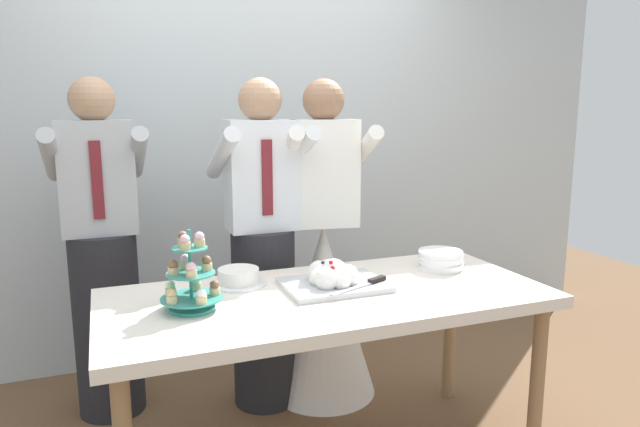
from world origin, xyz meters
name	(u,v)px	position (x,y,z in m)	size (l,w,h in m)	color
rear_wall	(243,119)	(0.00, 1.38, 1.45)	(5.20, 0.10, 2.90)	silver
dessert_table	(328,310)	(0.00, 0.00, 0.70)	(1.80, 0.80, 0.78)	silver
cupcake_stand	(191,279)	(-0.55, 0.00, 0.89)	(0.23, 0.23, 0.31)	teal
main_cake_tray	(333,278)	(0.04, 0.05, 0.82)	(0.43, 0.32, 0.13)	silver
plate_stack	(440,260)	(0.62, 0.13, 0.82)	(0.21, 0.21, 0.09)	white
round_cake	(239,277)	(-0.31, 0.24, 0.81)	(0.24, 0.24, 0.07)	white
person_groom	(263,263)	(-0.10, 0.63, 0.75)	(0.46, 0.49, 1.66)	#232328
person_bride	(323,288)	(0.22, 0.62, 0.58)	(0.57, 0.56, 1.66)	white
person_guest	(104,268)	(-0.85, 0.82, 0.75)	(0.46, 0.49, 1.66)	#232328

